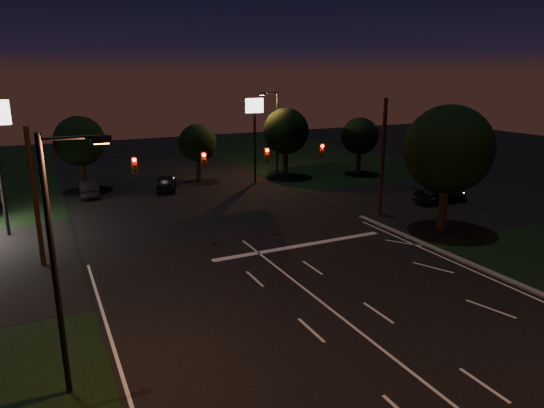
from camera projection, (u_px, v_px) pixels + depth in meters
ground at (373, 343)px, 19.94m from camera, size 140.00×140.00×0.00m
cross_street_right at (446, 201)px, 42.27m from camera, size 20.00×16.00×0.02m
stop_bar at (301, 246)px, 31.20m from camera, size 12.00×0.50×0.01m
utility_pole_right at (379, 215)px, 38.03m from camera, size 0.30×0.30×9.00m
utility_pole_left at (44, 266)px, 27.92m from camera, size 0.28×0.28×8.00m
signal_span at (236, 156)px, 31.51m from camera, size 24.00×0.40×1.56m
pole_sign_right at (255, 121)px, 47.75m from camera, size 1.80×0.30×8.40m
street_light_left at (61, 249)px, 15.58m from camera, size 2.20×0.35×9.00m
street_light_right_far at (275, 127)px, 51.12m from camera, size 2.20×0.35×9.00m
tree_right_near at (447, 150)px, 33.00m from camera, size 6.00×6.00×8.76m
tree_far_b at (80, 142)px, 45.03m from camera, size 4.60×4.60×6.98m
tree_far_c at (197, 143)px, 48.96m from camera, size 3.80×3.80×5.86m
tree_far_d at (285, 132)px, 50.80m from camera, size 4.80×4.80×7.30m
tree_far_e at (359, 137)px, 52.60m from camera, size 4.00×4.00×6.18m
car_oncoming_a at (166, 182)px, 45.85m from camera, size 2.95×4.73×1.50m
car_oncoming_b at (89, 188)px, 43.63m from camera, size 1.70×4.56×1.49m
car_cross at (441, 194)px, 41.46m from camera, size 5.05×2.15×1.45m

